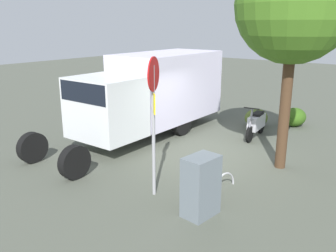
% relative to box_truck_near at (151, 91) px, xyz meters
% --- Properties ---
extents(ground_plane, '(60.00, 60.00, 0.00)m').
position_rel_box_truck_near_xyz_m(ground_plane, '(0.55, 2.76, -1.61)').
color(ground_plane, '#4F5347').
extents(box_truck_near, '(7.88, 2.30, 2.89)m').
position_rel_box_truck_near_xyz_m(box_truck_near, '(0.00, 0.00, 0.00)').
color(box_truck_near, black).
rests_on(box_truck_near, ground).
extents(motorcycle, '(1.81, 0.57, 1.20)m').
position_rel_box_truck_near_xyz_m(motorcycle, '(-1.98, 3.19, -1.08)').
color(motorcycle, black).
rests_on(motorcycle, ground).
extents(stop_sign, '(0.71, 0.33, 3.24)m').
position_rel_box_truck_near_xyz_m(stop_sign, '(3.69, 3.25, 0.56)').
color(stop_sign, '#9E9EA3').
rests_on(stop_sign, ground).
extents(street_tree, '(3.00, 3.00, 5.88)m').
position_rel_box_truck_near_xyz_m(street_tree, '(0.19, 4.95, 2.75)').
color(street_tree, '#47301E').
rests_on(street_tree, ground).
extents(utility_cabinet, '(0.80, 0.58, 1.31)m').
position_rel_box_truck_near_xyz_m(utility_cabinet, '(3.81, 4.63, -0.95)').
color(utility_cabinet, slate).
rests_on(utility_cabinet, ground).
extents(bike_rack_hoop, '(0.85, 0.14, 0.85)m').
position_rel_box_truck_near_xyz_m(bike_rack_hoop, '(2.42, 4.41, -1.61)').
color(bike_rack_hoop, '#B7B7BC').
rests_on(bike_rack_hoop, ground).
extents(shrub_near_sign, '(1.04, 0.85, 0.71)m').
position_rel_box_truck_near_xyz_m(shrub_near_sign, '(-3.27, 2.61, -1.25)').
color(shrub_near_sign, '#4B6025').
rests_on(shrub_near_sign, ground).
extents(shrub_mid_verge, '(1.07, 0.87, 0.73)m').
position_rel_box_truck_near_xyz_m(shrub_mid_verge, '(-4.30, 3.75, -1.24)').
color(shrub_mid_verge, '#325916').
rests_on(shrub_mid_verge, ground).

